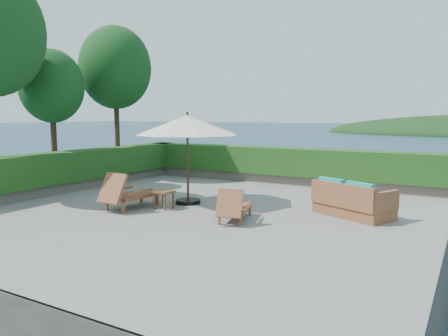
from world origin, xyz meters
The scene contains 14 objects.
ground centered at (0.00, 0.00, 0.00)m, with size 12.00×12.00×0.00m, color gray.
foundation centered at (0.00, 0.00, -1.55)m, with size 12.00×12.00×3.00m, color #5A5247.
ocean centered at (0.00, 0.00, -3.00)m, with size 600.00×600.00×0.00m, color #17304A.
planter_wall_far centered at (0.00, 5.60, 0.18)m, with size 12.00×0.60×0.36m, color #6B6255.
planter_wall_left centered at (-5.60, 0.00, 0.18)m, with size 0.60×12.00×0.36m, color #6B6255.
hedge_far centered at (0.00, 5.60, 0.85)m, with size 12.40×0.90×1.00m, color #154012.
hedge_left centered at (-5.60, 0.00, 0.85)m, with size 0.90×12.40×1.00m, color #154012.
tree_mid centered at (-6.40, 0.50, 3.55)m, with size 2.20×2.20×4.83m.
tree_far centered at (-6.00, 3.20, 4.40)m, with size 2.80×2.80×6.03m.
patio_umbrella centered at (-0.82, 0.64, 2.26)m, with size 3.09×3.09×2.68m.
lounge_left centered at (-1.84, -0.79, 0.44)m, with size 0.87×1.84×1.04m.
lounge_right centered at (1.38, -0.58, 0.36)m, with size 0.98×1.59×0.86m.
side_table centered at (-0.98, -0.30, 0.41)m, with size 0.49×0.49×0.50m.
wicker_loveseat centered at (3.74, 1.35, 0.37)m, with size 2.19×1.73×0.96m.
Camera 1 is at (6.38, -9.73, 2.57)m, focal length 35.00 mm.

